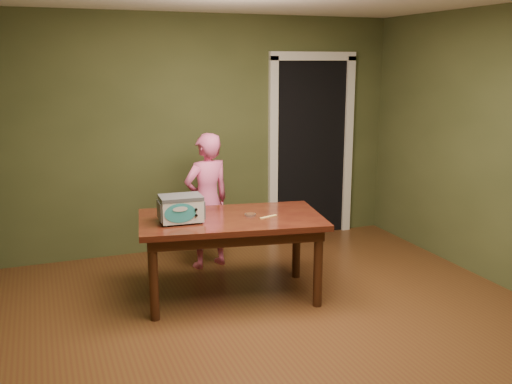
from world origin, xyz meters
TOP-DOWN VIEW (x-y plane):
  - floor at (0.00, 0.00)m, footprint 5.00×5.00m
  - room_shell at (0.00, 0.00)m, footprint 4.52×5.02m
  - doorway at (1.30, 2.78)m, footprint 1.10×0.66m
  - dining_table at (-0.22, 0.97)m, footprint 1.73×1.15m
  - toy_oven at (-0.68, 0.97)m, footprint 0.39×0.28m
  - baking_pan at (-0.06, 0.94)m, footprint 0.10×0.10m
  - spatula at (0.08, 0.85)m, footprint 0.18×0.08m
  - child at (-0.20, 1.82)m, footprint 0.58×0.45m

SIDE VIEW (x-z plane):
  - floor at x=0.00m, z-range 0.00..0.00m
  - dining_table at x=-0.22m, z-range 0.28..1.03m
  - child at x=-0.20m, z-range 0.00..1.40m
  - spatula at x=0.08m, z-range 0.75..0.76m
  - baking_pan at x=-0.06m, z-range 0.75..0.77m
  - toy_oven at x=-0.68m, z-range 0.76..0.99m
  - doorway at x=1.30m, z-range -0.07..2.18m
  - room_shell at x=0.00m, z-range 0.40..3.01m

